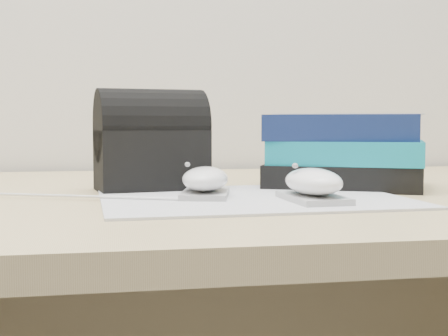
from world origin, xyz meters
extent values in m
cube|color=tan|center=(0.00, 1.58, 0.71)|extent=(1.60, 0.80, 0.03)
cube|color=#999AA1|center=(-0.07, 1.47, 0.73)|extent=(0.37, 0.30, 0.00)
cube|color=#9C9C9E|center=(-0.13, 1.48, 0.74)|extent=(0.08, 0.11, 0.01)
ellipsoid|color=white|center=(-0.13, 1.48, 0.75)|extent=(0.08, 0.11, 0.03)
ellipsoid|color=gray|center=(-0.15, 1.48, 0.77)|extent=(0.01, 0.01, 0.01)
cube|color=#A6A7A9|center=(-0.01, 1.42, 0.74)|extent=(0.06, 0.11, 0.01)
ellipsoid|color=white|center=(-0.01, 1.42, 0.76)|extent=(0.06, 0.11, 0.03)
ellipsoid|color=#939496|center=(-0.03, 1.42, 0.77)|extent=(0.01, 0.01, 0.01)
cylinder|color=silver|center=(-0.27, 1.49, 0.73)|extent=(0.23, 0.10, 0.00)
cube|color=black|center=(0.09, 1.59, 0.75)|extent=(0.26, 0.24, 0.03)
cube|color=#0D8396|center=(0.09, 1.59, 0.78)|extent=(0.26, 0.24, 0.03)
cube|color=#101D4A|center=(0.09, 1.59, 0.82)|extent=(0.25, 0.23, 0.04)
cube|color=silver|center=(0.09, 1.57, 0.84)|extent=(0.21, 0.12, 0.00)
cube|color=black|center=(-0.19, 1.59, 0.77)|extent=(0.16, 0.12, 0.08)
cylinder|color=black|center=(-0.19, 1.59, 0.82)|extent=(0.16, 0.12, 0.10)
camera|label=1|loc=(-0.24, 0.73, 0.82)|focal=50.00mm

